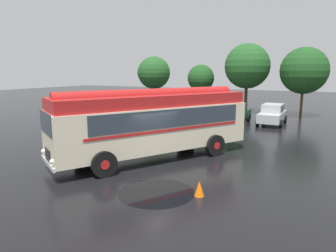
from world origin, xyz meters
name	(u,v)px	position (x,y,z in m)	size (l,w,h in m)	color
ground_plane	(147,164)	(0.00, 0.00, 0.00)	(120.00, 120.00, 0.00)	black
vintage_bus	(153,121)	(-0.22, 0.96, 1.89)	(7.11, 9.98, 3.49)	beige
car_near_left	(234,113)	(0.40, 13.14, 0.85)	(2.18, 4.31, 1.66)	#144C28
car_mid_left	(272,114)	(3.37, 13.94, 0.85)	(1.96, 4.20, 1.66)	#B7BABF
box_van	(206,105)	(-2.25, 13.48, 1.36)	(2.55, 5.86, 2.50)	silver
tree_far_left	(153,73)	(-11.81, 20.16, 4.13)	(3.95, 3.92, 6.09)	#4C3823
tree_left_of_centre	(201,78)	(-5.17, 19.29, 3.59)	(2.90, 2.90, 5.04)	#4C3823
tree_centre	(247,66)	(-0.32, 19.70, 4.89)	(4.58, 4.58, 7.12)	#4C3823
tree_right_of_centre	(304,70)	(5.10, 19.36, 4.40)	(4.34, 4.34, 6.54)	#4C3823
traffic_cone	(199,188)	(3.58, -2.30, 0.28)	(0.36, 0.36, 0.55)	orange
puddle_patch	(156,192)	(2.10, -2.74, 0.00)	(2.78, 2.78, 0.01)	black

